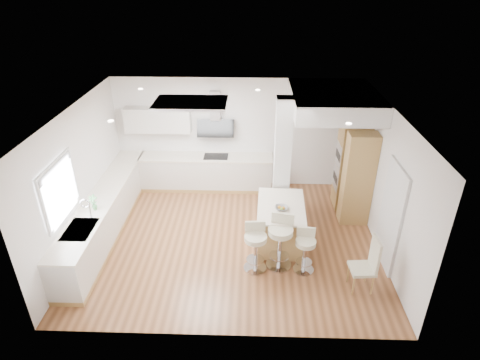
{
  "coord_description": "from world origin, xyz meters",
  "views": [
    {
      "loc": [
        0.4,
        -6.87,
        5.1
      ],
      "look_at": [
        0.16,
        0.4,
        1.21
      ],
      "focal_mm": 30.0,
      "sensor_mm": 36.0,
      "label": 1
    }
  ],
  "objects_px": {
    "peninsula": "(280,223)",
    "dining_chair": "(368,263)",
    "bar_stool_c": "(305,249)",
    "bar_stool_b": "(280,239)",
    "bar_stool_a": "(255,245)"
  },
  "relations": [
    {
      "from": "bar_stool_c",
      "to": "peninsula",
      "type": "bearing_deg",
      "value": 118.34
    },
    {
      "from": "peninsula",
      "to": "bar_stool_a",
      "type": "distance_m",
      "value": 1.03
    },
    {
      "from": "bar_stool_a",
      "to": "bar_stool_b",
      "type": "relative_size",
      "value": 0.9
    },
    {
      "from": "bar_stool_c",
      "to": "bar_stool_a",
      "type": "bearing_deg",
      "value": -176.83
    },
    {
      "from": "peninsula",
      "to": "dining_chair",
      "type": "xyz_separation_m",
      "value": [
        1.44,
        -1.36,
        0.13
      ]
    },
    {
      "from": "bar_stool_b",
      "to": "dining_chair",
      "type": "distance_m",
      "value": 1.6
    },
    {
      "from": "peninsula",
      "to": "bar_stool_b",
      "type": "relative_size",
      "value": 1.34
    },
    {
      "from": "bar_stool_b",
      "to": "peninsula",
      "type": "bearing_deg",
      "value": 100.38
    },
    {
      "from": "bar_stool_a",
      "to": "bar_stool_b",
      "type": "bearing_deg",
      "value": 8.82
    },
    {
      "from": "bar_stool_b",
      "to": "bar_stool_c",
      "type": "height_order",
      "value": "bar_stool_b"
    },
    {
      "from": "bar_stool_b",
      "to": "dining_chair",
      "type": "xyz_separation_m",
      "value": [
        1.49,
        -0.58,
        -0.04
      ]
    },
    {
      "from": "peninsula",
      "to": "bar_stool_b",
      "type": "distance_m",
      "value": 0.8
    },
    {
      "from": "peninsula",
      "to": "bar_stool_a",
      "type": "height_order",
      "value": "bar_stool_a"
    },
    {
      "from": "peninsula",
      "to": "dining_chair",
      "type": "distance_m",
      "value": 1.98
    },
    {
      "from": "bar_stool_c",
      "to": "dining_chair",
      "type": "bearing_deg",
      "value": -19.59
    }
  ]
}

